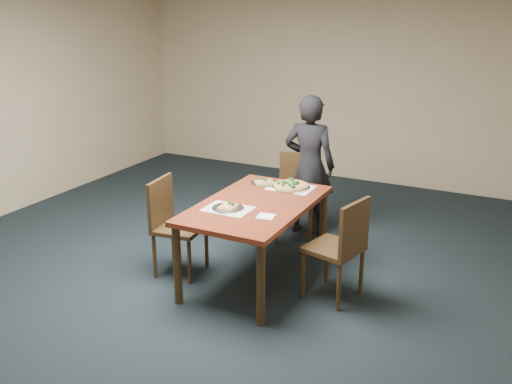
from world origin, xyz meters
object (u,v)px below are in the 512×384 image
at_px(chair_right, 342,244).
at_px(slice_plate_far, 265,183).
at_px(chair_far, 297,191).
at_px(slice_plate_near, 228,207).
at_px(diner, 309,166).
at_px(chair_left, 172,221).
at_px(dining_table, 256,212).
at_px(pizza_pan, 291,185).

height_order(chair_right, slice_plate_far, chair_right).
distance_m(chair_far, slice_plate_near, 1.40).
height_order(chair_far, diner, diner).
height_order(chair_left, slice_plate_far, chair_left).
bearing_deg(slice_plate_far, dining_table, -71.86).
height_order(diner, slice_plate_far, diner).
bearing_deg(dining_table, slice_plate_far, 108.14).
height_order(dining_table, diner, diner).
distance_m(chair_right, slice_plate_far, 1.15).
distance_m(chair_far, slice_plate_far, 0.65).
bearing_deg(slice_plate_near, diner, 84.81).
bearing_deg(chair_left, chair_far, -33.97).
bearing_deg(slice_plate_near, chair_left, 175.55).
relative_size(chair_right, slice_plate_near, 3.25).
relative_size(chair_right, diner, 0.59).
relative_size(dining_table, pizza_pan, 4.14).
xyz_separation_m(chair_far, chair_right, (0.88, -1.13, 0.00)).
height_order(dining_table, chair_right, chair_right).
distance_m(dining_table, slice_plate_near, 0.31).
relative_size(pizza_pan, slice_plate_near, 1.29).
distance_m(dining_table, chair_right, 0.82).
bearing_deg(chair_left, slice_plate_far, -45.41).
xyz_separation_m(diner, pizza_pan, (0.11, -0.76, 0.01)).
distance_m(dining_table, diner, 1.29).
relative_size(chair_far, chair_left, 1.00).
height_order(chair_left, diner, diner).
relative_size(dining_table, slice_plate_far, 5.36).
relative_size(diner, slice_plate_far, 5.48).
distance_m(dining_table, slice_plate_far, 0.57).
bearing_deg(slice_plate_far, chair_left, -129.13).
height_order(dining_table, slice_plate_far, slice_plate_far).
height_order(chair_right, pizza_pan, chair_right).
bearing_deg(dining_table, chair_left, -165.24).
bearing_deg(pizza_pan, chair_far, 106.89).
relative_size(chair_left, slice_plate_near, 3.25).
xyz_separation_m(chair_left, chair_right, (1.58, 0.20, 0.00)).
bearing_deg(dining_table, diner, 90.16).
xyz_separation_m(chair_right, slice_plate_near, (-0.95, -0.25, 0.25)).
height_order(diner, slice_plate_near, diner).
height_order(pizza_pan, slice_plate_near, pizza_pan).
distance_m(diner, pizza_pan, 0.77).
bearing_deg(pizza_pan, slice_plate_near, -107.84).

